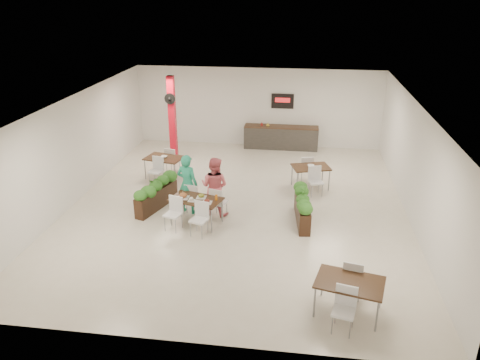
{
  "coord_description": "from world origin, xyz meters",
  "views": [
    {
      "loc": [
        1.81,
        -12.75,
        6.2
      ],
      "look_at": [
        0.16,
        -0.59,
        1.1
      ],
      "focal_mm": 35.0,
      "sensor_mm": 36.0,
      "label": 1
    }
  ],
  "objects_px": {
    "red_column": "(172,118)",
    "diner_woman": "(215,186)",
    "planter_left": "(156,192)",
    "main_table": "(196,202)",
    "side_table_c": "(349,286)",
    "service_counter": "(281,137)",
    "side_table_b": "(311,170)",
    "planter_right": "(302,205)",
    "side_table_a": "(164,161)",
    "diner_man": "(187,184)"
  },
  "relations": [
    {
      "from": "red_column",
      "to": "diner_woman",
      "type": "xyz_separation_m",
      "value": [
        2.42,
        -4.4,
        -0.77
      ]
    },
    {
      "from": "red_column",
      "to": "planter_left",
      "type": "bearing_deg",
      "value": -81.81
    },
    {
      "from": "main_table",
      "to": "side_table_c",
      "type": "distance_m",
      "value": 5.21
    },
    {
      "from": "service_counter",
      "to": "diner_woman",
      "type": "bearing_deg",
      "value": -104.16
    },
    {
      "from": "diner_woman",
      "to": "side_table_b",
      "type": "height_order",
      "value": "diner_woman"
    },
    {
      "from": "planter_left",
      "to": "planter_right",
      "type": "distance_m",
      "value": 4.35
    },
    {
      "from": "side_table_a",
      "to": "diner_man",
      "type": "bearing_deg",
      "value": -47.5
    },
    {
      "from": "service_counter",
      "to": "planter_left",
      "type": "distance_m",
      "value": 7.0
    },
    {
      "from": "diner_man",
      "to": "planter_right",
      "type": "distance_m",
      "value": 3.36
    },
    {
      "from": "diner_woman",
      "to": "planter_right",
      "type": "bearing_deg",
      "value": -167.08
    },
    {
      "from": "diner_man",
      "to": "side_table_a",
      "type": "xyz_separation_m",
      "value": [
        -1.44,
        2.51,
        -0.26
      ]
    },
    {
      "from": "planter_left",
      "to": "side_table_a",
      "type": "xyz_separation_m",
      "value": [
        -0.43,
        2.36,
        0.13
      ]
    },
    {
      "from": "main_table",
      "to": "side_table_a",
      "type": "height_order",
      "value": "same"
    },
    {
      "from": "planter_left",
      "to": "side_table_c",
      "type": "relative_size",
      "value": 1.1
    },
    {
      "from": "planter_right",
      "to": "side_table_b",
      "type": "xyz_separation_m",
      "value": [
        0.23,
        2.44,
        0.13
      ]
    },
    {
      "from": "side_table_c",
      "to": "diner_man",
      "type": "bearing_deg",
      "value": 149.86
    },
    {
      "from": "diner_woman",
      "to": "side_table_a",
      "type": "bearing_deg",
      "value": -32.2
    },
    {
      "from": "planter_left",
      "to": "side_table_b",
      "type": "height_order",
      "value": "planter_left"
    },
    {
      "from": "diner_man",
      "to": "side_table_b",
      "type": "relative_size",
      "value": 1.07
    },
    {
      "from": "diner_woman",
      "to": "planter_left",
      "type": "distance_m",
      "value": 1.85
    },
    {
      "from": "planter_left",
      "to": "planter_right",
      "type": "xyz_separation_m",
      "value": [
        4.34,
        -0.28,
        -0.01
      ]
    },
    {
      "from": "diner_man",
      "to": "planter_left",
      "type": "bearing_deg",
      "value": 8.01
    },
    {
      "from": "main_table",
      "to": "diner_woman",
      "type": "bearing_deg",
      "value": 57.79
    },
    {
      "from": "red_column",
      "to": "planter_right",
      "type": "relative_size",
      "value": 1.65
    },
    {
      "from": "planter_left",
      "to": "diner_woman",
      "type": "bearing_deg",
      "value": -4.49
    },
    {
      "from": "red_column",
      "to": "diner_man",
      "type": "xyz_separation_m",
      "value": [
        1.62,
        -4.4,
        -0.75
      ]
    },
    {
      "from": "diner_man",
      "to": "side_table_a",
      "type": "distance_m",
      "value": 2.9
    },
    {
      "from": "side_table_c",
      "to": "main_table",
      "type": "bearing_deg",
      "value": 152.12
    },
    {
      "from": "side_table_a",
      "to": "planter_left",
      "type": "bearing_deg",
      "value": -66.98
    },
    {
      "from": "red_column",
      "to": "side_table_a",
      "type": "distance_m",
      "value": 2.15
    },
    {
      "from": "planter_left",
      "to": "service_counter",
      "type": "bearing_deg",
      "value": 61.06
    },
    {
      "from": "side_table_a",
      "to": "red_column",
      "type": "bearing_deg",
      "value": 108.07
    },
    {
      "from": "planter_left",
      "to": "main_table",
      "type": "bearing_deg",
      "value": -29.64
    },
    {
      "from": "planter_left",
      "to": "diner_man",
      "type": "bearing_deg",
      "value": -8.02
    },
    {
      "from": "diner_woman",
      "to": "side_table_a",
      "type": "height_order",
      "value": "diner_woman"
    },
    {
      "from": "main_table",
      "to": "planter_right",
      "type": "bearing_deg",
      "value": 9.9
    },
    {
      "from": "main_table",
      "to": "diner_man",
      "type": "bearing_deg",
      "value": 120.84
    },
    {
      "from": "red_column",
      "to": "diner_woman",
      "type": "height_order",
      "value": "red_column"
    },
    {
      "from": "side_table_b",
      "to": "planter_right",
      "type": "bearing_deg",
      "value": -111.91
    },
    {
      "from": "side_table_a",
      "to": "side_table_b",
      "type": "xyz_separation_m",
      "value": [
        5.0,
        -0.21,
        -0.01
      ]
    },
    {
      "from": "red_column",
      "to": "side_table_c",
      "type": "relative_size",
      "value": 1.91
    },
    {
      "from": "diner_woman",
      "to": "planter_right",
      "type": "relative_size",
      "value": 0.9
    },
    {
      "from": "diner_woman",
      "to": "red_column",
      "type": "bearing_deg",
      "value": -45.18
    },
    {
      "from": "diner_man",
      "to": "planter_right",
      "type": "height_order",
      "value": "diner_man"
    },
    {
      "from": "main_table",
      "to": "diner_man",
      "type": "relative_size",
      "value": 1.06
    },
    {
      "from": "red_column",
      "to": "main_table",
      "type": "relative_size",
      "value": 1.69
    },
    {
      "from": "service_counter",
      "to": "diner_man",
      "type": "xyz_separation_m",
      "value": [
        -2.38,
        -6.27,
        0.4
      ]
    },
    {
      "from": "main_table",
      "to": "planter_left",
      "type": "distance_m",
      "value": 1.61
    },
    {
      "from": "service_counter",
      "to": "side_table_b",
      "type": "bearing_deg",
      "value": -73.36
    },
    {
      "from": "red_column",
      "to": "main_table",
      "type": "height_order",
      "value": "red_column"
    }
  ]
}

